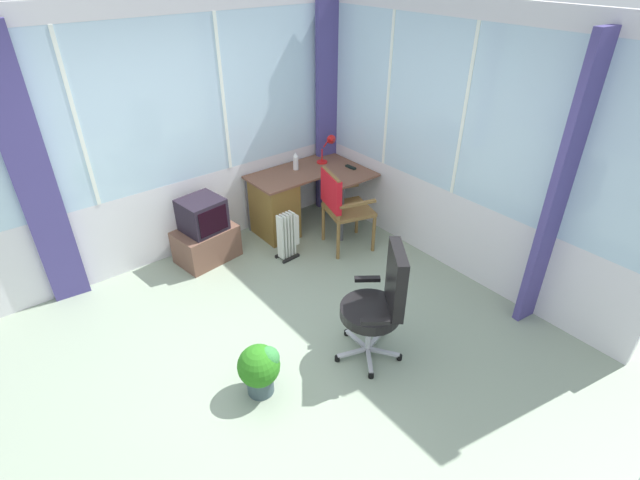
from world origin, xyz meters
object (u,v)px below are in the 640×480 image
at_px(desk_lamp, 330,145).
at_px(space_heater, 288,235).
at_px(spray_bottle, 296,161).
at_px(desk, 279,204).
at_px(office_chair, 381,299).
at_px(potted_plant, 260,367).
at_px(wooden_armchair, 339,201).
at_px(tv_on_stand, 205,234).
at_px(tv_remote, 351,167).

distance_m(desk_lamp, space_heater, 1.30).
bearing_deg(spray_bottle, desk, -164.94).
distance_m(office_chair, potted_plant, 1.09).
bearing_deg(space_heater, potted_plant, -131.62).
relative_size(desk, spray_bottle, 6.12).
xyz_separation_m(desk, wooden_armchair, (0.33, -0.70, 0.21)).
bearing_deg(office_chair, potted_plant, 165.20).
bearing_deg(office_chair, spray_bottle, 70.43).
bearing_deg(office_chair, tv_on_stand, 101.81).
bearing_deg(tv_remote, office_chair, -128.50).
xyz_separation_m(desk_lamp, tv_on_stand, (-1.74, 0.03, -0.62)).
height_order(tv_remote, potted_plant, tv_remote).
relative_size(desk, tv_on_stand, 1.78).
relative_size(spray_bottle, tv_on_stand, 0.29).
bearing_deg(tv_remote, desk_lamp, 104.08).
xyz_separation_m(desk_lamp, spray_bottle, (-0.45, 0.09, -0.12)).
bearing_deg(potted_plant, space_heater, 48.38).
relative_size(desk, potted_plant, 2.97).
distance_m(tv_on_stand, space_heater, 0.91).
relative_size(desk_lamp, wooden_armchair, 0.37).
bearing_deg(potted_plant, office_chair, -14.80).
relative_size(office_chair, space_heater, 1.90).
bearing_deg(desk, office_chair, -102.77).
bearing_deg(office_chair, space_heater, 80.99).
bearing_deg(wooden_armchair, potted_plant, -145.91).
height_order(wooden_armchair, office_chair, office_chair).
relative_size(desk, wooden_armchair, 1.39).
height_order(tv_remote, wooden_armchair, wooden_armchair).
relative_size(spray_bottle, space_heater, 0.39).
relative_size(office_chair, potted_plant, 2.37).
height_order(desk, wooden_armchair, wooden_armchair).
bearing_deg(office_chair, wooden_armchair, 61.22).
xyz_separation_m(desk, tv_remote, (0.86, -0.30, 0.34)).
height_order(office_chair, potted_plant, office_chair).
bearing_deg(desk_lamp, desk, 179.97).
bearing_deg(spray_bottle, tv_on_stand, -177.61).
xyz_separation_m(tv_remote, potted_plant, (-2.37, -1.65, -0.47)).
bearing_deg(office_chair, desk, 77.23).
relative_size(tv_remote, space_heater, 0.27).
distance_m(spray_bottle, potted_plant, 2.79).
height_order(wooden_armchair, space_heater, wooden_armchair).
relative_size(spray_bottle, office_chair, 0.20).
bearing_deg(desk, wooden_armchair, -64.79).
bearing_deg(potted_plant, desk_lamp, 40.48).
height_order(desk_lamp, space_heater, desk_lamp).
bearing_deg(wooden_armchair, spray_bottle, 91.02).
height_order(desk_lamp, tv_on_stand, desk_lamp).
relative_size(tv_remote, office_chair, 0.14).
xyz_separation_m(desk, potted_plant, (-1.51, -1.94, -0.14)).
xyz_separation_m(desk_lamp, space_heater, (-1.00, -0.50, -0.66)).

